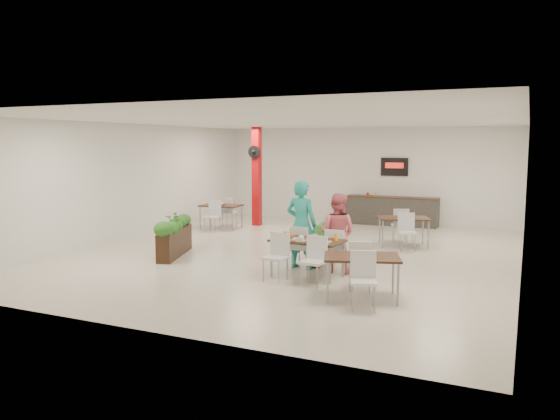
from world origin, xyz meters
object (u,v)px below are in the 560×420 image
(planter_right, at_px, (322,240))
(side_table_c, at_px, (362,263))
(main_table, at_px, (307,245))
(side_table_a, at_px, (221,209))
(service_counter, at_px, (391,210))
(diner_man, at_px, (301,224))
(side_table_b, at_px, (404,222))
(planter_left, at_px, (175,234))
(red_column, at_px, (257,175))
(diner_woman, at_px, (337,233))

(planter_right, xyz_separation_m, side_table_c, (1.67, -2.63, 0.15))
(main_table, distance_m, side_table_a, 6.76)
(service_counter, relative_size, diner_man, 1.59)
(side_table_c, bearing_deg, main_table, 123.69)
(main_table, distance_m, side_table_b, 4.29)
(diner_man, height_order, side_table_c, diner_man)
(diner_man, height_order, planter_left, diner_man)
(service_counter, height_order, main_table, service_counter)
(planter_left, height_order, side_table_b, planter_left)
(red_column, relative_size, service_counter, 1.07)
(planter_left, bearing_deg, side_table_c, -18.81)
(side_table_b, bearing_deg, main_table, -124.73)
(planter_left, height_order, side_table_a, planter_left)
(service_counter, xyz_separation_m, side_table_c, (1.53, -8.81, 0.14))
(planter_right, relative_size, side_table_c, 1.02)
(planter_right, height_order, side_table_c, side_table_c)
(service_counter, bearing_deg, diner_woman, -85.93)
(diner_man, bearing_deg, service_counter, -88.21)
(red_column, bearing_deg, diner_woman, -49.09)
(planter_right, bearing_deg, diner_woman, -53.81)
(red_column, distance_m, planter_left, 5.36)
(red_column, xyz_separation_m, planter_left, (0.46, -5.22, -1.12))
(side_table_c, bearing_deg, service_counter, 80.81)
(diner_man, height_order, diner_woman, diner_man)
(diner_man, height_order, side_table_a, diner_man)
(red_column, relative_size, diner_woman, 1.95)
(side_table_c, bearing_deg, side_table_b, 75.18)
(main_table, xyz_separation_m, diner_woman, (0.41, 0.65, 0.18))
(diner_woman, xyz_separation_m, side_table_c, (1.03, -1.75, -0.19))
(red_column, relative_size, diner_man, 1.69)
(diner_woman, relative_size, planter_right, 0.97)
(service_counter, distance_m, planter_right, 6.18)
(side_table_c, bearing_deg, side_table_a, 117.77)
(planter_left, bearing_deg, diner_woman, 0.32)
(service_counter, xyz_separation_m, diner_man, (-0.30, -7.06, 0.45))
(side_table_a, bearing_deg, side_table_b, -9.95)
(diner_woman, bearing_deg, side_table_c, 124.64)
(diner_woman, distance_m, side_table_b, 3.57)
(planter_left, bearing_deg, diner_man, 0.40)
(diner_man, relative_size, side_table_c, 1.13)
(diner_woman, distance_m, side_table_a, 6.64)
(service_counter, height_order, planter_left, service_counter)
(service_counter, distance_m, side_table_c, 8.94)
(planter_left, relative_size, side_table_a, 1.17)
(service_counter, height_order, planter_right, service_counter)
(service_counter, height_order, diner_man, service_counter)
(diner_woman, relative_size, side_table_c, 0.98)
(planter_left, height_order, side_table_c, planter_left)
(red_column, distance_m, side_table_b, 5.50)
(side_table_c, bearing_deg, diner_man, 117.23)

